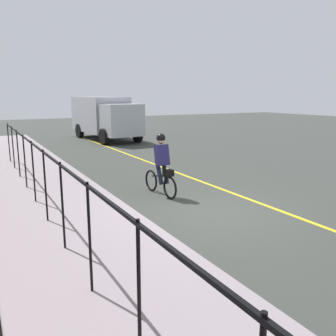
% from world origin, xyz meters
% --- Properties ---
extents(ground_plane, '(80.00, 80.00, 0.00)m').
position_xyz_m(ground_plane, '(0.00, 0.00, 0.00)').
color(ground_plane, '#383B37').
extents(lane_line_centre, '(36.00, 0.12, 0.01)m').
position_xyz_m(lane_line_centre, '(0.00, -1.60, 0.00)').
color(lane_line_centre, yellow).
rests_on(lane_line_centre, ground).
extents(sidewalk, '(40.00, 3.20, 0.15)m').
position_xyz_m(sidewalk, '(0.00, 3.40, 0.07)').
color(sidewalk, gray).
rests_on(sidewalk, ground).
extents(iron_fence, '(16.70, 0.04, 1.60)m').
position_xyz_m(iron_fence, '(1.00, 3.80, 1.31)').
color(iron_fence, black).
rests_on(iron_fence, sidewalk).
extents(cyclist_lead, '(1.71, 0.38, 1.83)m').
position_xyz_m(cyclist_lead, '(2.03, 0.38, 0.91)').
color(cyclist_lead, black).
rests_on(cyclist_lead, ground).
extents(box_truck_background, '(6.85, 2.89, 2.78)m').
position_xyz_m(box_truck_background, '(15.92, -2.66, 1.55)').
color(box_truck_background, '#BAB8C4').
rests_on(box_truck_background, ground).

